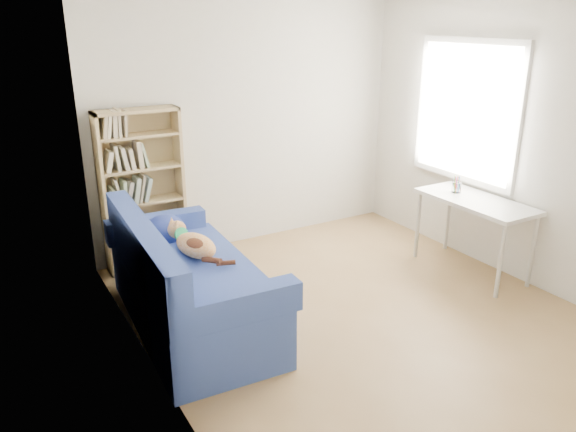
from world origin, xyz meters
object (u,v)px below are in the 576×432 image
object	(u,v)px
sofa	(186,285)
desk	(475,207)
pen_cup	(457,186)
bookshelf	(143,197)

from	to	relation	value
sofa	desk	world-z (taller)	sofa
pen_cup	sofa	bearing A→B (deg)	176.46
sofa	pen_cup	xyz separation A→B (m)	(2.79, -0.17, 0.46)
desk	pen_cup	xyz separation A→B (m)	(0.00, 0.26, 0.14)
bookshelf	desk	world-z (taller)	bookshelf
sofa	bookshelf	xyz separation A→B (m)	(0.07, 1.30, 0.38)
bookshelf	sofa	bearing A→B (deg)	-92.88
bookshelf	pen_cup	world-z (taller)	bookshelf
sofa	pen_cup	distance (m)	2.83
sofa	bookshelf	distance (m)	1.36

